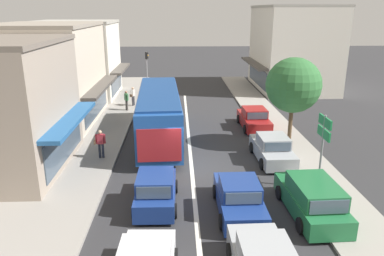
% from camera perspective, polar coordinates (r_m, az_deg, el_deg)
% --- Properties ---
extents(ground_plane, '(140.00, 140.00, 0.00)m').
position_cam_1_polar(ground_plane, '(20.05, -0.04, -6.34)').
color(ground_plane, '#2D2D30').
extents(lane_centre_line, '(0.20, 28.00, 0.01)m').
position_cam_1_polar(lane_centre_line, '(23.75, -0.41, -2.42)').
color(lane_centre_line, silver).
rests_on(lane_centre_line, ground).
extents(sidewalk_left, '(5.20, 44.00, 0.14)m').
position_cam_1_polar(sidewalk_left, '(26.33, -15.52, -0.91)').
color(sidewalk_left, gray).
rests_on(sidewalk_left, ground).
extents(kerb_right, '(2.80, 44.00, 0.12)m').
position_cam_1_polar(kerb_right, '(26.53, 12.95, -0.59)').
color(kerb_right, gray).
rests_on(kerb_right, ground).
extents(shopfront_mid_block, '(7.76, 9.49, 7.23)m').
position_cam_1_polar(shopfront_mid_block, '(29.56, -21.11, 7.63)').
color(shopfront_mid_block, beige).
rests_on(shopfront_mid_block, ground).
extents(shopfront_far_end, '(8.16, 7.27, 7.17)m').
position_cam_1_polar(shopfront_far_end, '(37.79, -17.02, 9.92)').
color(shopfront_far_end, silver).
rests_on(shopfront_far_end, ground).
extents(building_right_far, '(8.29, 10.56, 8.57)m').
position_cam_1_polar(building_right_far, '(41.58, 15.12, 11.68)').
color(building_right_far, silver).
rests_on(building_right_far, ground).
extents(city_bus, '(3.09, 10.96, 3.23)m').
position_cam_1_polar(city_bus, '(24.11, -5.04, 2.50)').
color(city_bus, '#1E4C99').
rests_on(city_bus, ground).
extents(sedan_queue_gap_filler, '(1.91, 4.20, 1.47)m').
position_cam_1_polar(sedan_queue_gap_filler, '(15.93, 7.17, -10.51)').
color(sedan_queue_gap_filler, navy).
rests_on(sedan_queue_gap_filler, ground).
extents(hatchback_queue_far_back, '(1.86, 3.72, 1.54)m').
position_cam_1_polar(hatchback_queue_far_back, '(16.36, -5.51, -9.48)').
color(hatchback_queue_far_back, navy).
rests_on(hatchback_queue_far_back, ground).
extents(parked_wagon_kerb_front, '(2.06, 4.56, 1.58)m').
position_cam_1_polar(parked_wagon_kerb_front, '(16.33, 17.79, -10.22)').
color(parked_wagon_kerb_front, '#1E6638').
rests_on(parked_wagon_kerb_front, ground).
extents(parked_sedan_kerb_second, '(1.97, 4.24, 1.47)m').
position_cam_1_polar(parked_sedan_kerb_second, '(21.48, 12.13, -3.17)').
color(parked_sedan_kerb_second, '#9EA3A8').
rests_on(parked_sedan_kerb_second, ground).
extents(parked_sedan_kerb_third, '(1.97, 4.24, 1.47)m').
position_cam_1_polar(parked_sedan_kerb_third, '(27.14, 9.42, 1.37)').
color(parked_sedan_kerb_third, maroon).
rests_on(parked_sedan_kerb_third, ground).
extents(traffic_light_downstreet, '(0.33, 0.24, 4.20)m').
position_cam_1_polar(traffic_light_downstreet, '(37.60, -6.90, 9.40)').
color(traffic_light_downstreet, gray).
rests_on(traffic_light_downstreet, ground).
extents(directional_road_sign, '(0.10, 1.40, 3.60)m').
position_cam_1_polar(directional_road_sign, '(18.10, 19.43, -0.89)').
color(directional_road_sign, gray).
rests_on(directional_road_sign, ground).
extents(street_tree_right, '(3.28, 3.28, 5.51)m').
position_cam_1_polar(street_tree_right, '(23.05, 15.20, 6.29)').
color(street_tree_right, brown).
rests_on(street_tree_right, ground).
extents(pedestrian_with_handbag_near, '(0.65, 0.26, 1.63)m').
position_cam_1_polar(pedestrian_with_handbag_near, '(21.51, -13.80, -2.12)').
color(pedestrian_with_handbag_near, '#232838').
rests_on(pedestrian_with_handbag_near, sidewalk_left).
extents(pedestrian_browsing_midblock, '(0.38, 0.50, 1.63)m').
position_cam_1_polar(pedestrian_browsing_midblock, '(31.44, -9.96, 4.34)').
color(pedestrian_browsing_midblock, '#4C4742').
rests_on(pedestrian_browsing_midblock, sidewalk_left).
extents(pedestrian_far_walker, '(0.44, 0.64, 1.63)m').
position_cam_1_polar(pedestrian_far_walker, '(32.92, -8.99, 4.98)').
color(pedestrian_far_walker, '#333338').
rests_on(pedestrian_far_walker, sidewalk_left).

